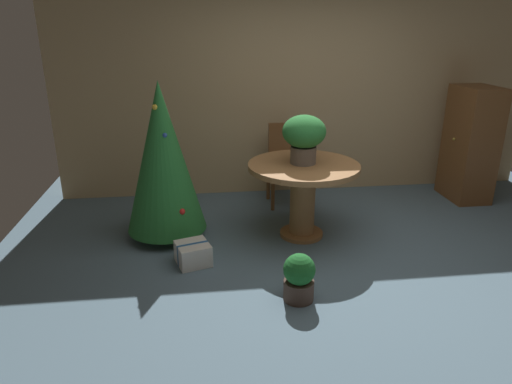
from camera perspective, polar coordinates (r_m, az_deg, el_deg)
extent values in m
plane|color=slate|center=(4.26, 11.31, -9.42)|extent=(6.60, 6.60, 0.00)
cube|color=tan|center=(5.89, 5.55, 12.49)|extent=(6.00, 0.10, 2.60)
cylinder|color=#9E6B3D|center=(4.84, 5.61, -5.09)|extent=(0.44, 0.44, 0.04)
cylinder|color=#9E6B3D|center=(4.70, 5.76, -1.12)|extent=(0.25, 0.25, 0.68)
cylinder|color=#9E6B3D|center=(4.58, 5.92, 3.16)|extent=(1.10, 1.10, 0.05)
cylinder|color=#665B51|center=(4.57, 5.85, 4.58)|extent=(0.25, 0.25, 0.17)
ellipsoid|color=#287533|center=(4.51, 5.96, 7.44)|extent=(0.42, 0.42, 0.32)
sphere|color=#EAD14C|center=(4.38, 5.21, 7.02)|extent=(0.07, 0.07, 0.07)
sphere|color=#EAD14C|center=(4.59, 6.78, 7.81)|extent=(0.08, 0.08, 0.08)
sphere|color=#EAD14C|center=(4.62, 6.55, 7.92)|extent=(0.07, 0.07, 0.07)
cylinder|color=brown|center=(5.44, 6.02, 0.28)|extent=(0.04, 0.04, 0.47)
cylinder|color=brown|center=(5.37, 2.10, 0.11)|extent=(0.04, 0.04, 0.47)
cylinder|color=brown|center=(5.78, 5.22, 1.51)|extent=(0.04, 0.04, 0.47)
cylinder|color=brown|center=(5.72, 1.52, 1.37)|extent=(0.04, 0.04, 0.47)
cube|color=brown|center=(5.49, 3.78, 3.41)|extent=(0.42, 0.41, 0.05)
cube|color=brown|center=(5.60, 3.49, 6.32)|extent=(0.38, 0.05, 0.44)
cylinder|color=brown|center=(4.87, -10.78, -4.81)|extent=(0.10, 0.10, 0.09)
cone|color=#287533|center=(4.60, -11.41, 4.15)|extent=(0.79, 0.79, 1.49)
sphere|color=red|center=(4.49, -9.13, -2.40)|extent=(0.07, 0.07, 0.07)
sphere|color=#2D51A8|center=(4.86, -11.46, 2.72)|extent=(0.06, 0.06, 0.06)
sphere|color=gold|center=(4.45, -12.36, 10.18)|extent=(0.05, 0.05, 0.05)
sphere|color=silver|center=(4.84, -9.38, 1.94)|extent=(0.06, 0.06, 0.06)
sphere|color=#2D51A8|center=(4.59, -12.09, 9.32)|extent=(0.04, 0.04, 0.04)
sphere|color=#2D51A8|center=(4.42, -11.18, 6.89)|extent=(0.05, 0.05, 0.05)
sphere|color=silver|center=(4.74, -12.11, 5.43)|extent=(0.06, 0.06, 0.06)
cube|color=silver|center=(4.28, -7.77, -7.54)|extent=(0.36, 0.36, 0.20)
cube|color=#1E569E|center=(4.28, -7.77, -7.54)|extent=(0.28, 0.11, 0.20)
cube|color=brown|center=(6.21, 24.93, 5.38)|extent=(0.43, 0.62, 1.38)
sphere|color=#B29338|center=(6.08, 23.22, 6.02)|extent=(0.04, 0.04, 0.04)
cylinder|color=#4C382D|center=(3.76, 5.27, -11.94)|extent=(0.24, 0.24, 0.17)
sphere|color=#1E6628|center=(3.66, 5.37, -9.49)|extent=(0.25, 0.25, 0.25)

